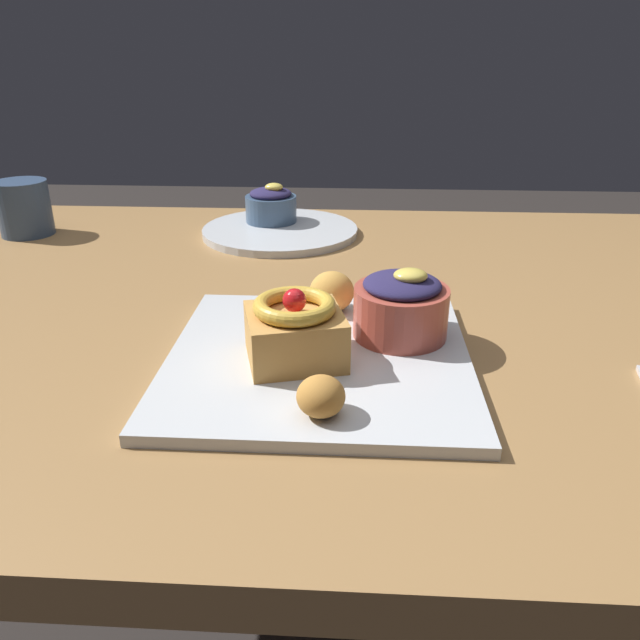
% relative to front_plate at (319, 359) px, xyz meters
% --- Properties ---
extents(dining_table, '(1.53, 0.91, 0.73)m').
position_rel_front_plate_xyz_m(dining_table, '(-0.01, 0.17, -0.09)').
color(dining_table, olive).
rests_on(dining_table, ground_plane).
extents(front_plate, '(0.30, 0.30, 0.01)m').
position_rel_front_plate_xyz_m(front_plate, '(0.00, 0.00, 0.00)').
color(front_plate, silver).
rests_on(front_plate, dining_table).
extents(cake_slice, '(0.11, 0.10, 0.07)m').
position_rel_front_plate_xyz_m(cake_slice, '(-0.02, -0.01, 0.04)').
color(cake_slice, '#C68E47').
rests_on(cake_slice, front_plate).
extents(berry_ramekin, '(0.10, 0.10, 0.08)m').
position_rel_front_plate_xyz_m(berry_ramekin, '(0.08, 0.05, 0.04)').
color(berry_ramekin, '#B24C3D').
rests_on(berry_ramekin, front_plate).
extents(fritter_front, '(0.04, 0.04, 0.03)m').
position_rel_front_plate_xyz_m(fritter_front, '(0.01, -0.11, 0.02)').
color(fritter_front, '#BC7F38').
rests_on(fritter_front, front_plate).
extents(fritter_middle, '(0.05, 0.05, 0.05)m').
position_rel_front_plate_xyz_m(fritter_middle, '(0.01, 0.11, 0.03)').
color(fritter_middle, gold).
rests_on(fritter_middle, front_plate).
extents(back_plate, '(0.26, 0.26, 0.01)m').
position_rel_front_plate_xyz_m(back_plate, '(-0.09, 0.45, 0.00)').
color(back_plate, silver).
rests_on(back_plate, dining_table).
extents(back_ramekin, '(0.09, 0.09, 0.07)m').
position_rel_front_plate_xyz_m(back_ramekin, '(-0.11, 0.49, 0.04)').
color(back_ramekin, '#3D5675').
rests_on(back_ramekin, back_plate).
extents(coffee_mug, '(0.08, 0.08, 0.09)m').
position_rel_front_plate_xyz_m(coffee_mug, '(-0.52, 0.43, 0.04)').
color(coffee_mug, '#334766').
rests_on(coffee_mug, dining_table).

